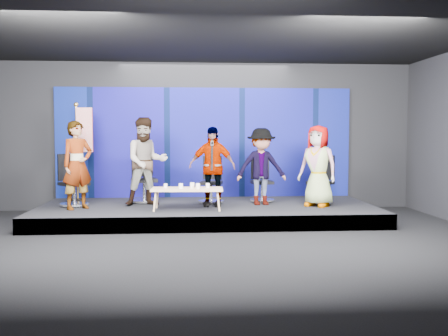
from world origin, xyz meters
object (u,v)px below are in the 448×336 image
at_px(coffee_table, 187,190).
at_px(mug_e, 208,185).
at_px(panelist_c, 212,167).
at_px(panelist_b, 146,162).
at_px(panelist_a, 77,165).
at_px(chair_d, 262,187).
at_px(chair_a, 73,189).
at_px(panelist_e, 318,166).
at_px(chair_c, 211,187).
at_px(mug_b, 181,186).
at_px(chair_b, 144,185).
at_px(mug_d, 198,186).
at_px(mug_a, 166,186).
at_px(mug_c, 192,185).
at_px(flag_stand, 82,150).
at_px(chair_e, 321,187).
at_px(panelist_d, 261,166).

relative_size(coffee_table, mug_e, 15.76).
bearing_deg(mug_e, panelist_c, 76.66).
bearing_deg(panelist_b, mug_e, -40.69).
distance_m(panelist_a, chair_d, 3.97).
distance_m(chair_a, panelist_b, 1.63).
bearing_deg(panelist_a, panelist_e, -40.44).
bearing_deg(chair_c, mug_b, -111.36).
bearing_deg(chair_b, mug_d, -60.66).
distance_m(chair_b, panelist_b, 0.75).
height_order(mug_a, mug_c, mug_c).
xyz_separation_m(chair_b, coffee_table, (0.96, -1.19, 0.02)).
bearing_deg(chair_d, panelist_e, -41.48).
distance_m(chair_b, panelist_c, 1.69).
relative_size(panelist_c, mug_e, 18.25).
bearing_deg(panelist_e, mug_b, -132.44).
xyz_separation_m(panelist_b, chair_d, (2.51, 0.45, -0.60)).
height_order(coffee_table, mug_b, mug_b).
relative_size(panelist_a, chair_c, 1.73).
bearing_deg(panelist_b, flag_stand, 147.68).
height_order(chair_b, panelist_c, panelist_c).
xyz_separation_m(panelist_b, mug_d, (1.07, -0.73, -0.44)).
xyz_separation_m(chair_c, panelist_e, (2.19, -0.68, 0.51)).
distance_m(chair_a, panelist_a, 0.73).
height_order(panelist_b, panelist_c, panelist_b).
height_order(panelist_a, flag_stand, flag_stand).
height_order(chair_a, chair_b, chair_b).
bearing_deg(mug_e, mug_b, -169.18).
height_order(mug_a, mug_d, mug_d).
bearing_deg(mug_a, coffee_table, -10.42).
relative_size(panelist_b, chair_d, 1.84).
bearing_deg(chair_b, panelist_b, -92.71).
xyz_separation_m(chair_b, mug_e, (1.37, -1.13, 0.10)).
relative_size(mug_b, flag_stand, 0.05).
bearing_deg(coffee_table, mug_e, 7.07).
bearing_deg(chair_b, chair_c, -20.99).
height_order(chair_e, flag_stand, flag_stand).
xyz_separation_m(chair_b, chair_e, (3.87, -0.40, -0.03)).
relative_size(chair_e, mug_c, 10.09).
height_order(chair_e, mug_c, chair_e).
height_order(chair_e, mug_b, chair_e).
relative_size(chair_a, panelist_d, 0.67).
relative_size(panelist_b, panelist_e, 1.10).
height_order(panelist_b, mug_e, panelist_b).
bearing_deg(mug_e, chair_a, 166.56).
xyz_separation_m(chair_a, mug_a, (1.96, -0.64, 0.12)).
xyz_separation_m(mug_c, mug_d, (0.11, -0.12, -0.00)).
bearing_deg(panelist_a, chair_a, 72.93).
relative_size(coffee_table, mug_b, 14.26).
bearing_deg(chair_e, mug_b, -124.64).
height_order(panelist_a, mug_d, panelist_a).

